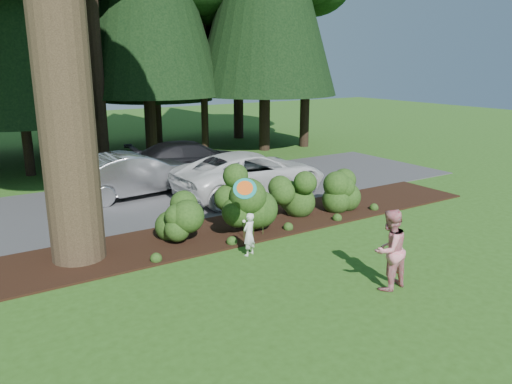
# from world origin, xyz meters

# --- Properties ---
(ground) EXTENTS (80.00, 80.00, 0.00)m
(ground) POSITION_xyz_m (0.00, 0.00, 0.00)
(ground) COLOR #294F16
(ground) RESTS_ON ground
(mulch_bed) EXTENTS (16.00, 2.50, 0.05)m
(mulch_bed) POSITION_xyz_m (0.00, 3.25, 0.03)
(mulch_bed) COLOR black
(mulch_bed) RESTS_ON ground
(driveway) EXTENTS (22.00, 6.00, 0.03)m
(driveway) POSITION_xyz_m (0.00, 7.50, 0.01)
(driveway) COLOR #38383A
(driveway) RESTS_ON ground
(shrub_row) EXTENTS (6.53, 1.60, 1.61)m
(shrub_row) POSITION_xyz_m (0.77, 3.14, 0.81)
(shrub_row) COLOR #1C3A11
(shrub_row) RESTS_ON ground
(lily_cluster) EXTENTS (0.69, 0.09, 0.57)m
(lily_cluster) POSITION_xyz_m (-0.30, 2.40, 0.50)
(lily_cluster) COLOR #1C3A11
(lily_cluster) RESTS_ON ground
(car_silver_wagon) EXTENTS (4.75, 2.06, 1.52)m
(car_silver_wagon) POSITION_xyz_m (-1.49, 8.21, 0.79)
(car_silver_wagon) COLOR #B2B2B7
(car_silver_wagon) RESTS_ON driveway
(car_white_suv) EXTENTS (5.56, 2.65, 1.53)m
(car_white_suv) POSITION_xyz_m (1.96, 6.10, 0.79)
(car_white_suv) COLOR silver
(car_white_suv) RESTS_ON driveway
(car_dark_suv) EXTENTS (5.22, 2.65, 1.45)m
(car_dark_suv) POSITION_xyz_m (1.44, 9.80, 0.76)
(car_dark_suv) COLOR black
(car_dark_suv) RESTS_ON driveway
(child) EXTENTS (0.46, 0.39, 1.07)m
(child) POSITION_xyz_m (-1.05, 1.44, 0.54)
(child) COLOR white
(child) RESTS_ON ground
(adult) EXTENTS (0.89, 0.72, 1.71)m
(adult) POSITION_xyz_m (0.41, -1.67, 0.85)
(adult) COLOR #D31C42
(adult) RESTS_ON ground
(frisbee) EXTENTS (0.66, 0.45, 0.59)m
(frisbee) POSITION_xyz_m (-1.20, 1.37, 1.72)
(frisbee) COLOR #17807B
(frisbee) RESTS_ON ground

